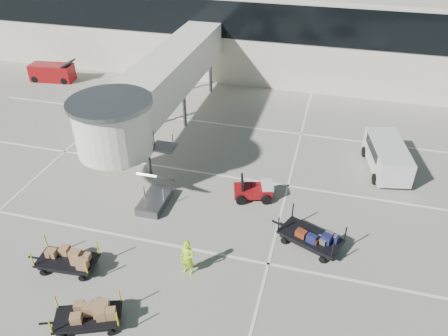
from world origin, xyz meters
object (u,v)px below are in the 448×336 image
(box_cart_near, at_px, (87,317))
(minivan, at_px, (387,154))
(box_cart_far, at_px, (70,261))
(belt_loader, at_px, (53,73))
(suitcase_cart, at_px, (312,238))
(ground_worker, at_px, (188,258))
(baggage_tug, at_px, (254,190))

(box_cart_near, distance_m, minivan, 20.70)
(minivan, bearing_deg, box_cart_near, -139.37)
(box_cart_far, bearing_deg, minivan, 36.75)
(box_cart_near, xyz_separation_m, belt_loader, (-17.52, 24.16, 0.26))
(suitcase_cart, bearing_deg, box_cart_near, -116.74)
(suitcase_cart, distance_m, minivan, 9.64)
(ground_worker, bearing_deg, box_cart_far, -160.53)
(suitcase_cart, xyz_separation_m, belt_loader, (-26.34, 16.66, 0.23))
(minivan, xyz_separation_m, belt_loader, (-30.30, 7.89, -0.35))
(box_cart_near, bearing_deg, minivan, 29.63)
(box_cart_near, relative_size, belt_loader, 0.78)
(suitcase_cart, xyz_separation_m, box_cart_near, (-8.82, -7.49, -0.02))
(belt_loader, bearing_deg, ground_worker, -51.11)
(baggage_tug, distance_m, suitcase_cart, 5.04)
(suitcase_cart, relative_size, minivan, 0.75)
(box_cart_near, relative_size, box_cart_far, 0.96)
(suitcase_cart, distance_m, belt_loader, 31.17)
(suitcase_cart, height_order, minivan, minivan)
(belt_loader, bearing_deg, box_cart_far, -61.92)
(baggage_tug, distance_m, box_cart_far, 11.09)
(ground_worker, height_order, minivan, ground_worker)
(box_cart_far, xyz_separation_m, minivan, (15.28, 13.57, 0.61))
(box_cart_far, height_order, ground_worker, ground_worker)
(suitcase_cart, bearing_deg, minivan, 88.66)
(ground_worker, xyz_separation_m, minivan, (9.59, 12.25, 0.15))
(box_cart_near, distance_m, ground_worker, 5.15)
(baggage_tug, height_order, box_cart_far, baggage_tug)
(minivan, bearing_deg, belt_loader, 154.19)
(box_cart_far, distance_m, minivan, 20.44)
(baggage_tug, relative_size, box_cart_near, 0.72)
(box_cart_near, bearing_deg, ground_worker, 29.37)
(suitcase_cart, xyz_separation_m, ground_worker, (-5.64, -3.47, 0.43))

